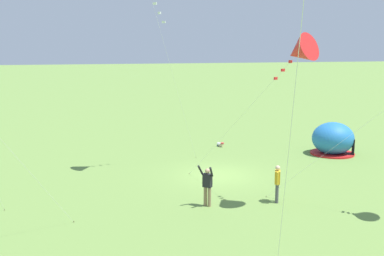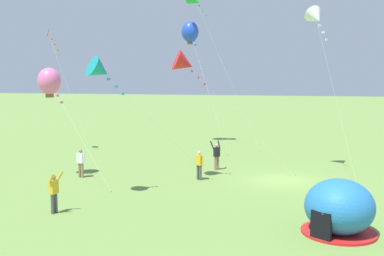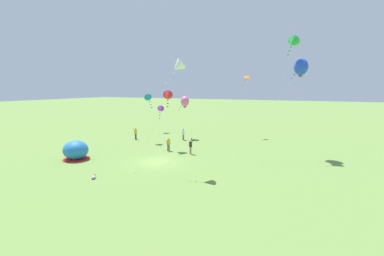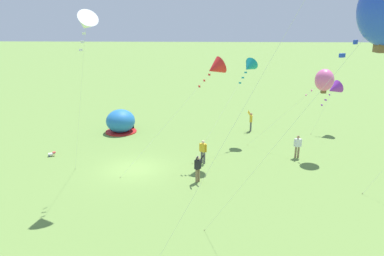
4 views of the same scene
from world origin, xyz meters
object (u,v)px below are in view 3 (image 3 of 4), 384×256
Objects in this scene: person_arms_raised at (191,146)px; kite_pink at (185,101)px; kite_white at (178,67)px; toddler_crawling at (94,177)px; kite_purple at (160,110)px; kite_red at (168,97)px; person_flying_kite at (136,133)px; person_with_toddler at (183,134)px; person_watching_sky at (168,143)px; kite_teal at (149,99)px; kite_blue at (301,67)px; kite_orange at (246,80)px; kite_green at (292,43)px; popup_tent at (76,150)px.

kite_pink is (-5.15, 8.88, 4.75)m from person_arms_raised.
toddler_crawling is at bearing -137.23° from kite_white.
kite_purple is 0.63× the size of kite_red.
kite_purple reaches higher than person_arms_raised.
person_with_toddler is at bearing 21.81° from person_flying_kite.
kite_teal is at bearing 145.60° from person_watching_sky.
kite_purple is (-12.88, 17.64, -5.70)m from kite_white.
kite_white is at bearing -65.06° from person_with_toddler.
person_watching_sky is 0.26× the size of kite_pink.
kite_blue reaches higher than toddler_crawling.
kite_purple is at bearing -169.93° from kite_orange.
kite_green is (14.49, 15.68, 12.60)m from toddler_crawling.
kite_teal is 5.51m from kite_red.
kite_green is 1.94× the size of kite_teal.
kite_red reaches higher than person_with_toddler.
kite_purple is (-11.37, 11.68, 3.03)m from person_arms_raised.
popup_tent reaches higher than person_arms_raised.
kite_orange is at bearing 85.78° from kite_white.
kite_purple reaches higher than person_watching_sky.
toddler_crawling is at bearing -88.36° from person_with_toddler.
kite_red is at bearing -80.88° from person_with_toddler.
toddler_crawling is 0.08× the size of kite_teal.
kite_white is 0.77× the size of kite_green.
kite_teal is (2.21, 11.16, 5.30)m from popup_tent.
popup_tent is 1.63× the size of person_with_toddler.
kite_purple is at bearing 126.01° from kite_red.
kite_orange is (13.58, 21.58, 8.16)m from popup_tent.
person_flying_kite is at bearing 158.48° from person_arms_raised.
person_arms_raised reaches higher than person_with_toddler.
kite_green reaches higher than kite_pink.
person_with_toddler reaches higher than toddler_crawling.
kite_white reaches higher than person_watching_sky.
person_watching_sky is 5.87m from kite_red.
kite_blue reaches higher than kite_orange.
person_watching_sky is 10.05m from kite_pink.
kite_white is at bearing -94.22° from kite_orange.
kite_green is 24.52m from kite_purple.
kite_teal is at bearing 155.54° from person_arms_raised.
kite_blue is (22.85, 0.79, 9.18)m from person_flying_kite.
popup_tent reaches higher than person_flying_kite.
kite_pink is at bearing 102.76° from person_watching_sky.
person_with_toddler is 16.99m from kite_white.
person_flying_kite is (-7.34, 15.66, 0.82)m from toddler_crawling.
kite_blue reaches higher than popup_tent.
person_watching_sky is at bearing -113.95° from kite_orange.
kite_green reaches higher than toddler_crawling.
popup_tent is 17.77m from kite_pink.
kite_red is (-14.02, -3.50, -6.01)m from kite_green.
person_with_toddler is 7.12m from person_watching_sky.
kite_blue reaches higher than kite_teal.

